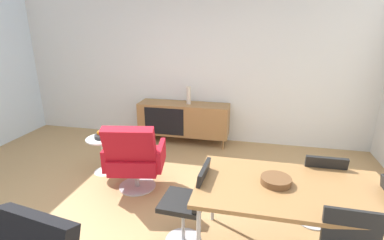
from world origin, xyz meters
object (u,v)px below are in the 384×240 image
(vase_cobalt, at_px, (189,95))
(fruit_bowl, at_px, (102,136))
(lounge_chair_red, at_px, (134,157))
(dining_table, at_px, (291,191))
(wooden_bowl_on_table, at_px, (276,181))
(sideboard, at_px, (184,119))
(side_table_round, at_px, (103,151))
(dining_chair_back_right, at_px, (319,185))
(dining_chair_near_window, at_px, (189,201))

(vase_cobalt, relative_size, fruit_bowl, 1.54)
(lounge_chair_red, bearing_deg, dining_table, -23.59)
(lounge_chair_red, bearing_deg, wooden_bowl_on_table, -24.57)
(sideboard, bearing_deg, side_table_round, -122.36)
(wooden_bowl_on_table, height_order, dining_chair_back_right, dining_chair_back_right)
(lounge_chair_red, bearing_deg, fruit_bowl, 150.43)
(vase_cobalt, height_order, fruit_bowl, vase_cobalt)
(sideboard, xyz_separation_m, wooden_bowl_on_table, (1.44, -2.46, 0.33))
(lounge_chair_red, xyz_separation_m, side_table_round, (-0.64, 0.36, -0.15))
(vase_cobalt, xyz_separation_m, dining_chair_near_window, (0.59, -2.48, -0.40))
(dining_chair_near_window, xyz_separation_m, dining_chair_back_right, (1.24, 0.56, 0.00))
(dining_chair_near_window, height_order, dining_chair_back_right, same)
(lounge_chair_red, bearing_deg, sideboard, 83.01)
(vase_cobalt, xyz_separation_m, dining_chair_back_right, (1.83, -1.92, -0.40))
(dining_table, relative_size, dining_chair_back_right, 1.87)
(dining_table, height_order, dining_chair_back_right, dining_chair_back_right)
(dining_chair_back_right, distance_m, lounge_chair_red, 2.14)
(dining_table, height_order, wooden_bowl_on_table, wooden_bowl_on_table)
(dining_table, bearing_deg, wooden_bowl_on_table, 170.19)
(dining_chair_back_right, xyz_separation_m, fruit_bowl, (-2.77, 0.58, 0.09))
(sideboard, bearing_deg, wooden_bowl_on_table, -59.58)
(dining_chair_back_right, distance_m, side_table_round, 2.84)
(side_table_round, bearing_deg, dining_chair_back_right, -11.81)
(dining_table, bearing_deg, sideboard, 122.37)
(vase_cobalt, bearing_deg, dining_chair_back_right, -46.44)
(dining_chair_near_window, bearing_deg, fruit_bowl, 143.26)
(side_table_round, bearing_deg, vase_cobalt, 54.90)
(wooden_bowl_on_table, bearing_deg, dining_chair_back_right, 48.23)
(dining_chair_back_right, height_order, lounge_chair_red, lounge_chair_red)
(vase_cobalt, relative_size, dining_table, 0.19)
(dining_chair_near_window, height_order, lounge_chair_red, lounge_chair_red)
(dining_chair_back_right, height_order, side_table_round, dining_chair_back_right)
(sideboard, distance_m, side_table_round, 1.59)
(dining_table, bearing_deg, side_table_round, 154.82)
(vase_cobalt, relative_size, wooden_bowl_on_table, 1.19)
(dining_chair_back_right, distance_m, fruit_bowl, 2.83)
(fruit_bowl, bearing_deg, lounge_chair_red, -29.57)
(sideboard, relative_size, vase_cobalt, 5.18)
(dining_chair_near_window, relative_size, side_table_round, 1.65)
(side_table_round, bearing_deg, sideboard, 57.64)
(side_table_round, bearing_deg, dining_chair_near_window, -36.68)
(side_table_round, height_order, fruit_bowl, fruit_bowl)
(dining_table, xyz_separation_m, dining_chair_near_window, (-0.89, -0.00, -0.23))
(wooden_bowl_on_table, relative_size, fruit_bowl, 1.30)
(dining_chair_near_window, bearing_deg, side_table_round, 143.32)
(dining_chair_near_window, relative_size, lounge_chair_red, 0.90)
(fruit_bowl, bearing_deg, vase_cobalt, 54.85)
(sideboard, bearing_deg, fruit_bowl, -122.41)
(dining_chair_near_window, xyz_separation_m, fruit_bowl, (-1.53, 1.14, 0.09))
(dining_chair_back_right, bearing_deg, lounge_chair_red, 174.14)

